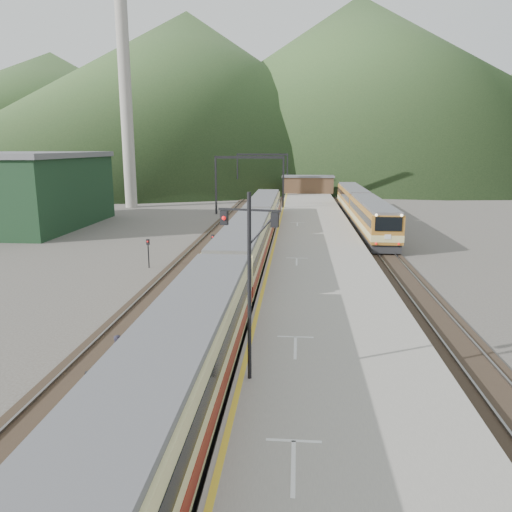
# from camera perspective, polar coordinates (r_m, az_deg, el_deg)

# --- Properties ---
(ground) EXTENTS (400.00, 400.00, 0.00)m
(ground) POSITION_cam_1_polar(r_m,az_deg,el_deg) (16.90, -9.63, -20.93)
(ground) COLOR #47423D
(ground) RESTS_ON ground
(track_main) EXTENTS (2.60, 200.00, 0.23)m
(track_main) POSITION_cam_1_polar(r_m,az_deg,el_deg) (54.55, 0.72, 2.73)
(track_main) COLOR black
(track_main) RESTS_ON ground
(track_far) EXTENTS (2.60, 200.00, 0.23)m
(track_far) POSITION_cam_1_polar(r_m,az_deg,el_deg) (55.12, -4.48, 2.79)
(track_far) COLOR black
(track_far) RESTS_ON ground
(track_second) EXTENTS (2.60, 200.00, 0.23)m
(track_second) POSITION_cam_1_polar(r_m,az_deg,el_deg) (54.96, 12.78, 2.49)
(track_second) COLOR black
(track_second) RESTS_ON ground
(platform) EXTENTS (8.00, 100.00, 1.00)m
(platform) POSITION_cam_1_polar(r_m,az_deg,el_deg) (52.40, 6.69, 2.72)
(platform) COLOR gray
(platform) RESTS_ON ground
(gantry_near) EXTENTS (9.55, 0.25, 8.00)m
(gantry_near) POSITION_cam_1_polar(r_m,az_deg,el_deg) (69.06, -0.76, 9.37)
(gantry_near) COLOR black
(gantry_near) RESTS_ON ground
(gantry_far) EXTENTS (9.55, 0.25, 8.00)m
(gantry_far) POSITION_cam_1_polar(r_m,az_deg,el_deg) (93.94, 0.73, 10.18)
(gantry_far) COLOR black
(gantry_far) RESTS_ON ground
(warehouse) EXTENTS (14.50, 20.50, 8.60)m
(warehouse) POSITION_cam_1_polar(r_m,az_deg,el_deg) (64.27, -25.08, 6.86)
(warehouse) COLOR #15311C
(warehouse) RESTS_ON ground
(smokestack) EXTENTS (1.80, 1.80, 30.00)m
(smokestack) POSITION_cam_1_polar(r_m,az_deg,el_deg) (80.12, -14.61, 16.15)
(smokestack) COLOR #9E998E
(smokestack) RESTS_ON ground
(station_shed) EXTENTS (9.40, 4.40, 3.10)m
(station_shed) POSITION_cam_1_polar(r_m,az_deg,el_deg) (91.90, 5.95, 8.18)
(station_shed) COLOR brown
(station_shed) RESTS_ON platform
(hill_a) EXTENTS (180.00, 180.00, 60.00)m
(hill_a) POSITION_cam_1_polar(r_m,az_deg,el_deg) (209.32, -7.71, 18.00)
(hill_a) COLOR #2B4522
(hill_a) RESTS_ON ground
(hill_b) EXTENTS (220.00, 220.00, 75.00)m
(hill_b) POSITION_cam_1_polar(r_m,az_deg,el_deg) (246.67, 11.45, 18.75)
(hill_b) COLOR #2B4522
(hill_b) RESTS_ON ground
(hill_d) EXTENTS (200.00, 200.00, 55.00)m
(hill_d) POSITION_cam_1_polar(r_m,az_deg,el_deg) (282.82, -22.01, 15.24)
(hill_d) COLOR #2B4522
(hill_d) RESTS_ON ground
(main_train) EXTENTS (2.92, 59.92, 3.57)m
(main_train) POSITION_cam_1_polar(r_m,az_deg,el_deg) (36.52, -1.28, 0.99)
(main_train) COLOR #D9CD81
(main_train) RESTS_ON track_main
(second_train) EXTENTS (2.76, 37.62, 3.37)m
(second_train) POSITION_cam_1_polar(r_m,az_deg,el_deg) (62.27, 11.90, 5.39)
(second_train) COLOR #A26925
(second_train) RESTS_ON track_second
(signal_mast) EXTENTS (2.17, 0.60, 6.75)m
(signal_mast) POSITION_cam_1_polar(r_m,az_deg,el_deg) (17.26, -0.77, -1.39)
(signal_mast) COLOR black
(signal_mast) RESTS_ON platform
(short_signal_a) EXTENTS (0.26, 0.22, 2.27)m
(short_signal_a) POSITION_cam_1_polar(r_m,az_deg,el_deg) (17.36, -18.41, -14.88)
(short_signal_a) COLOR black
(short_signal_a) RESTS_ON ground
(short_signal_b) EXTENTS (0.26, 0.23, 2.27)m
(short_signal_b) POSITION_cam_1_polar(r_m,az_deg,el_deg) (40.62, -4.95, 1.33)
(short_signal_b) COLOR black
(short_signal_b) RESTS_ON ground
(short_signal_c) EXTENTS (0.25, 0.20, 2.27)m
(short_signal_c) POSITION_cam_1_polar(r_m,az_deg,el_deg) (39.41, -12.22, 0.74)
(short_signal_c) COLOR black
(short_signal_c) RESTS_ON ground
(worker) EXTENTS (0.74, 0.71, 1.72)m
(worker) POSITION_cam_1_polar(r_m,az_deg,el_deg) (21.70, -15.39, -10.79)
(worker) COLOR #222130
(worker) RESTS_ON ground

